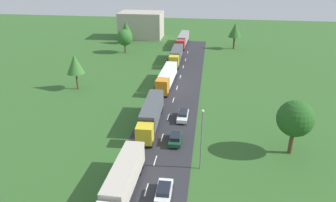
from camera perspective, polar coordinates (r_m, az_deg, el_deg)
name	(u,v)px	position (r m, az deg, el deg)	size (l,w,h in m)	color
road	(157,156)	(45.87, -2.05, -9.78)	(10.00, 140.00, 0.06)	#2B2B30
lane_marking_centre	(151,175)	(42.29, -3.08, -13.05)	(0.16, 120.85, 0.01)	white
truck_lead	(122,182)	(38.13, -8.24, -14.14)	(2.69, 13.70, 3.60)	white
truck_second	(151,114)	(52.74, -3.03, -2.29)	(2.88, 14.16, 3.77)	yellow
truck_third	(167,77)	(69.73, -0.19, 4.32)	(2.88, 14.10, 3.47)	orange
truck_fourth	(176,55)	(86.52, 1.48, 8.23)	(2.56, 13.18, 3.46)	yellow
truck_fifth	(183,39)	(104.31, 2.68, 10.93)	(2.78, 14.70, 3.45)	red
car_second	(164,191)	(38.58, -0.72, -15.75)	(1.84, 4.20, 1.51)	white
car_third	(175,138)	(48.47, 1.29, -6.64)	(1.91, 4.27, 1.49)	#19472D
car_fourth	(183,115)	(55.37, 2.67, -2.56)	(1.76, 4.54, 1.41)	white
lamppost_second	(201,137)	(41.14, 5.98, -6.38)	(0.36, 0.36, 8.66)	slate
tree_oak	(125,38)	(96.10, -7.74, 11.12)	(4.68, 4.68, 6.87)	#513823
tree_birch	(235,30)	(101.38, 11.84, 12.21)	(3.84, 3.84, 7.92)	#513823
tree_maple	(126,28)	(107.25, -7.47, 12.80)	(3.74, 3.74, 7.23)	#513823
tree_pine	(75,64)	(69.57, -16.21, 6.30)	(3.64, 3.64, 7.55)	#513823
tree_ash	(295,119)	(47.22, 21.70, -2.96)	(5.07, 5.07, 8.06)	#513823
distant_building	(141,25)	(115.12, -4.78, 13.32)	(14.59, 9.87, 8.86)	#B2A899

